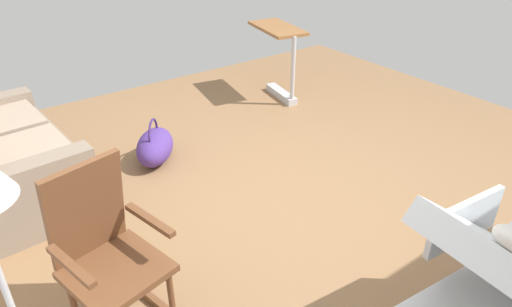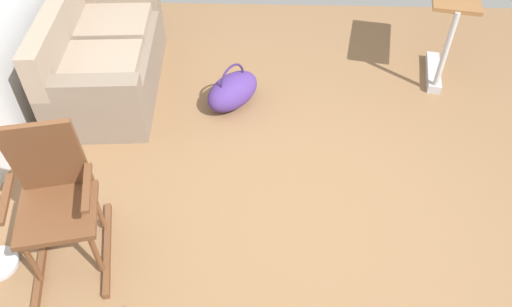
{
  "view_description": "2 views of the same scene",
  "coord_description": "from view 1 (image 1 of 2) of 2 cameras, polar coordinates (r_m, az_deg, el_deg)",
  "views": [
    {
      "loc": [
        -2.25,
        2.12,
        2.19
      ],
      "look_at": [
        -0.0,
        0.47,
        0.6
      ],
      "focal_mm": 31.97,
      "sensor_mm": 36.0,
      "label": 1
    },
    {
      "loc": [
        -2.25,
        0.36,
        2.87
      ],
      "look_at": [
        -0.11,
        0.43,
        0.76
      ],
      "focal_mm": 34.72,
      "sensor_mm": 36.0,
      "label": 2
    }
  ],
  "objects": [
    {
      "name": "ground_plane",
      "position": [
        3.79,
        5.73,
        -5.83
      ],
      "size": [
        6.36,
        6.36,
        0.0
      ],
      "primitive_type": "plane",
      "color": "olive"
    },
    {
      "name": "couch",
      "position": [
        4.22,
        -28.82,
        -0.83
      ],
      "size": [
        1.65,
        0.95,
        0.85
      ],
      "color": "#7D6C5C",
      "rests_on": "ground"
    },
    {
      "name": "rocking_chair",
      "position": [
        2.62,
        -18.12,
        -12.24
      ],
      "size": [
        0.85,
        0.63,
        1.05
      ],
      "color": "brown",
      "rests_on": "ground"
    },
    {
      "name": "overbed_table",
      "position": [
        5.57,
        3.03,
        12.36
      ],
      "size": [
        0.87,
        0.54,
        0.84
      ],
      "color": "#B2B5BA",
      "rests_on": "ground"
    },
    {
      "name": "duffel_bag",
      "position": [
        4.33,
        -12.54,
        0.87
      ],
      "size": [
        0.64,
        0.6,
        0.43
      ],
      "color": "#472D7A",
      "rests_on": "ground"
    }
  ]
}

